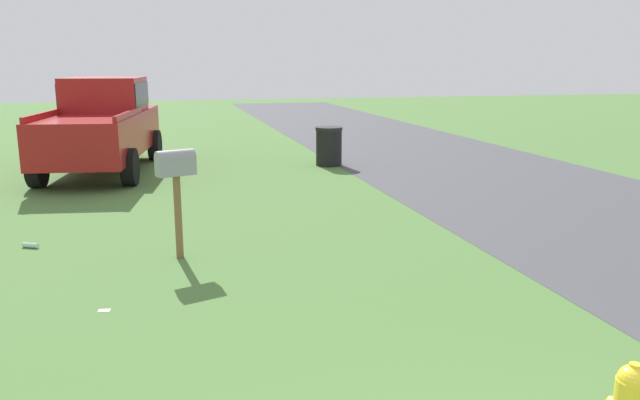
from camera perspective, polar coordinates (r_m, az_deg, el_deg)
name	(u,v)px	position (r m, az deg, el deg)	size (l,w,h in m)	color
mailbox	(176,172)	(8.04, -12.90, 2.46)	(0.35, 0.51, 1.39)	brown
pickup_truck	(102,123)	(15.10, -19.08, 6.63)	(5.29, 2.61, 2.09)	maroon
trash_bin	(329,146)	(15.11, 0.81, 4.89)	(0.65, 0.65, 0.92)	black
litter_bottle_by_mailbox	(30,245)	(9.35, -24.72, -3.74)	(0.07, 0.07, 0.22)	#B2D8BF
litter_wrapper_midfield_b	(104,310)	(6.80, -18.94, -9.42)	(0.12, 0.08, 0.01)	silver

